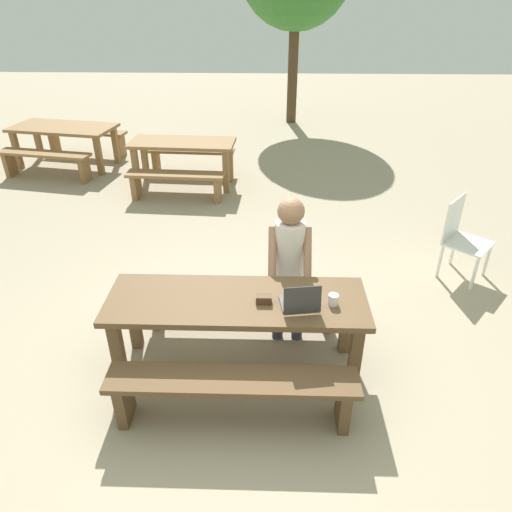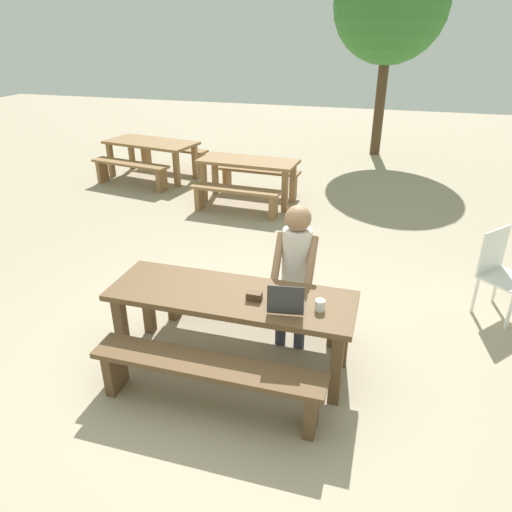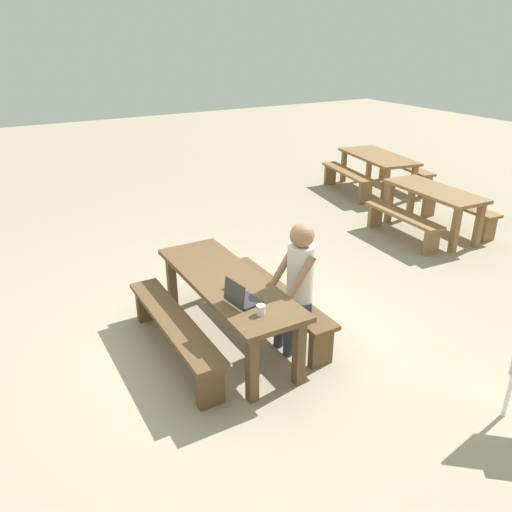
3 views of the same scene
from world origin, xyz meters
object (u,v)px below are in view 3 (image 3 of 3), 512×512
Objects in this scene: small_pouch at (233,286)px; picnic_table_mid at (434,197)px; laptop at (241,297)px; picnic_table_front at (227,289)px; person_seated at (297,278)px; picnic_table_rear at (378,161)px; coffee_mug at (261,310)px.

picnic_table_mid is at bearing 107.71° from small_pouch.
laptop is 4.56m from picnic_table_mid.
picnic_table_front is 0.53m from laptop.
laptop is at bearing -65.89° from picnic_table_mid.
picnic_table_front is 1.25× the size of picnic_table_mid.
person_seated reaches higher than small_pouch.
laptop is 0.65m from person_seated.
picnic_table_mid reaches higher than picnic_table_front.
picnic_table_rear is (-3.58, 5.09, -0.14)m from small_pouch.
coffee_mug is 6.56m from picnic_table_rear.
picnic_table_front is 0.77m from coffee_mug.
laptop is at bearing -12.78° from small_pouch.
coffee_mug is at bearing -0.92° from small_pouch.
laptop reaches higher than picnic_table_mid.
person_seated is (-0.32, 0.60, 0.01)m from coffee_mug.
person_seated is 5.89m from picnic_table_rear.
picnic_table_rear is (-3.36, 5.05, -0.00)m from picnic_table_front.
picnic_table_mid is at bearing 113.33° from person_seated.
laptop reaches higher than coffee_mug.
coffee_mug reaches higher than small_pouch.
picnic_table_mid is at bearing 105.14° from picnic_table_front.
laptop is 0.17× the size of picnic_table_rear.
picnic_table_mid is (-1.62, 4.26, -0.17)m from laptop.
picnic_table_mid is 2.41m from picnic_table_rear.
person_seated reaches higher than laptop.
laptop reaches higher than small_pouch.
picnic_table_front is at bearing -46.35° from picnic_table_rear.
picnic_table_front is at bearing -71.55° from picnic_table_mid.
laptop is 2.60× the size of small_pouch.
small_pouch is 0.63m from person_seated.
picnic_table_mid is (-1.34, 4.20, -0.15)m from small_pouch.
picnic_table_front is 16.96× the size of small_pouch.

